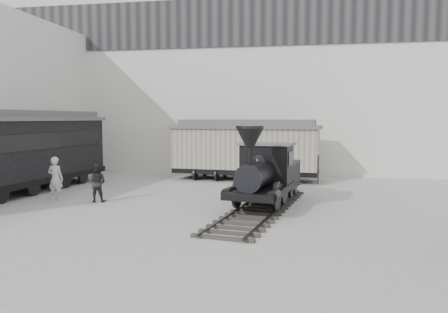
% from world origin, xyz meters
% --- Properties ---
extents(ground, '(90.00, 90.00, 0.00)m').
position_xyz_m(ground, '(0.00, 0.00, 0.00)').
color(ground, '#9E9E9B').
extents(north_wall, '(34.00, 2.51, 11.00)m').
position_xyz_m(north_wall, '(0.00, 14.98, 5.55)').
color(north_wall, silver).
rests_on(north_wall, ground).
extents(west_pavilion, '(7.00, 12.11, 9.00)m').
position_xyz_m(west_pavilion, '(-14.50, 9.96, 4.49)').
color(west_pavilion, silver).
rests_on(west_pavilion, ground).
extents(locomotive, '(3.46, 9.32, 3.22)m').
position_xyz_m(locomotive, '(1.65, 3.84, 1.19)').
color(locomotive, '#2A2522').
rests_on(locomotive, ground).
extents(boxcar, '(8.76, 3.48, 3.50)m').
position_xyz_m(boxcar, '(-0.09, 11.46, 1.84)').
color(boxcar, black).
rests_on(boxcar, ground).
extents(passenger_coach, '(4.15, 13.85, 3.65)m').
position_xyz_m(passenger_coach, '(-10.21, 4.23, 2.02)').
color(passenger_coach, black).
rests_on(passenger_coach, ground).
extents(visitor_a, '(0.71, 0.48, 1.92)m').
position_xyz_m(visitor_a, '(-7.45, 3.76, 0.96)').
color(visitor_a, silver).
rests_on(visitor_a, ground).
extents(visitor_b, '(0.85, 0.69, 1.65)m').
position_xyz_m(visitor_b, '(-5.51, 3.75, 0.83)').
color(visitor_b, black).
rests_on(visitor_b, ground).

